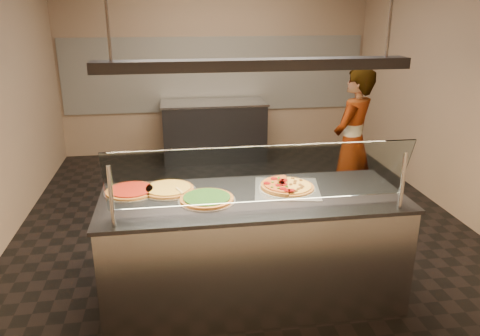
{
  "coord_description": "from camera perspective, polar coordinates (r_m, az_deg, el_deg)",
  "views": [
    {
      "loc": [
        -0.76,
        -4.73,
        2.34
      ],
      "look_at": [
        -0.19,
        -0.94,
        1.02
      ],
      "focal_mm": 35.0,
      "sensor_mm": 36.0,
      "label": 1
    }
  ],
  "objects": [
    {
      "name": "ground",
      "position": [
        5.33,
        0.48,
        -7.15
      ],
      "size": [
        5.0,
        6.0,
        0.02
      ],
      "primitive_type": "cube",
      "color": "black",
      "rests_on": "ground"
    },
    {
      "name": "wall_back",
      "position": [
        7.82,
        -3.04,
        12.81
      ],
      "size": [
        5.0,
        0.02,
        3.0
      ],
      "primitive_type": "cube",
      "color": "#957C60",
      "rests_on": "ground"
    },
    {
      "name": "wall_front",
      "position": [
        2.06,
        13.95,
        -5.73
      ],
      "size": [
        5.0,
        0.02,
        3.0
      ],
      "primitive_type": "cube",
      "color": "#957C60",
      "rests_on": "ground"
    },
    {
      "name": "wall_right",
      "position": [
        5.81,
        26.12,
        8.78
      ],
      "size": [
        0.02,
        6.0,
        3.0
      ],
      "primitive_type": "cube",
      "color": "#957C60",
      "rests_on": "ground"
    },
    {
      "name": "tile_band",
      "position": [
        7.81,
        -2.99,
        11.33
      ],
      "size": [
        4.9,
        0.02,
        1.2
      ],
      "primitive_type": "cube",
      "color": "silver",
      "rests_on": "wall_back"
    },
    {
      "name": "serving_counter",
      "position": [
        3.9,
        1.55,
        -9.75
      ],
      "size": [
        2.4,
        0.94,
        0.93
      ],
      "color": "#B7B7BC",
      "rests_on": "ground"
    },
    {
      "name": "sneeze_guard",
      "position": [
        3.28,
        2.71,
        -0.92
      ],
      "size": [
        2.16,
        0.18,
        0.54
      ],
      "color": "#B7B7BC",
      "rests_on": "serving_counter"
    },
    {
      "name": "perforated_tray",
      "position": [
        3.85,
        5.73,
        -2.47
      ],
      "size": [
        0.61,
        0.61,
        0.01
      ],
      "color": "silver",
      "rests_on": "serving_counter"
    },
    {
      "name": "half_pizza_pepperoni",
      "position": [
        3.82,
        4.26,
        -2.17
      ],
      "size": [
        0.29,
        0.46,
        0.05
      ],
      "color": "brown",
      "rests_on": "perforated_tray"
    },
    {
      "name": "half_pizza_sausage",
      "position": [
        3.87,
        7.27,
        -2.1
      ],
      "size": [
        0.29,
        0.46,
        0.04
      ],
      "color": "brown",
      "rests_on": "perforated_tray"
    },
    {
      "name": "pizza_spinach",
      "position": [
        3.62,
        -4.08,
        -3.72
      ],
      "size": [
        0.45,
        0.45,
        0.03
      ],
      "color": "silver",
      "rests_on": "serving_counter"
    },
    {
      "name": "pizza_cheese",
      "position": [
        3.85,
        -8.74,
        -2.5
      ],
      "size": [
        0.44,
        0.44,
        0.03
      ],
      "color": "silver",
      "rests_on": "serving_counter"
    },
    {
      "name": "pizza_tomato",
      "position": [
        3.87,
        -13.14,
        -2.67
      ],
      "size": [
        0.43,
        0.43,
        0.03
      ],
      "color": "silver",
      "rests_on": "serving_counter"
    },
    {
      "name": "pizza_spatula",
      "position": [
        3.72,
        -6.57,
        -2.92
      ],
      "size": [
        0.24,
        0.22,
        0.02
      ],
      "color": "#B7B7BC",
      "rests_on": "pizza_spinach"
    },
    {
      "name": "prep_table",
      "position": [
        7.54,
        -3.19,
        4.59
      ],
      "size": [
        1.65,
        0.74,
        0.93
      ],
      "color": "#35353A",
      "rests_on": "ground"
    },
    {
      "name": "worker",
      "position": [
        5.55,
        13.52,
        3.01
      ],
      "size": [
        0.74,
        0.73,
        1.72
      ],
      "primitive_type": "imported",
      "rotation": [
        0.0,
        0.0,
        3.89
      ],
      "color": "#232028",
      "rests_on": "ground"
    },
    {
      "name": "heat_lamp_housing",
      "position": [
        3.44,
        1.77,
        12.48
      ],
      "size": [
        2.3,
        0.18,
        0.08
      ],
      "primitive_type": "cube",
      "color": "#35353A",
      "rests_on": "ceiling"
    }
  ]
}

